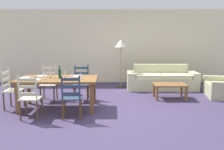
{
  "coord_description": "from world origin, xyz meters",
  "views": [
    {
      "loc": [
        0.09,
        -5.5,
        1.79
      ],
      "look_at": [
        0.06,
        0.5,
        0.75
      ],
      "focal_mm": 37.51,
      "sensor_mm": 36.0,
      "label": 1
    }
  ],
  "objects_px": {
    "wine_glass_near_left": "(45,75)",
    "couch": "(162,80)",
    "standing_lamp": "(122,46)",
    "wine_bottle": "(61,74)",
    "dining_chair_far_left": "(50,83)",
    "wine_glass_near_right": "(81,75)",
    "coffee_table": "(171,86)",
    "dining_table": "(59,82)",
    "dining_chair_head_west": "(12,89)",
    "dining_chair_far_right": "(82,83)",
    "dining_chair_near_right": "(73,97)",
    "dining_chair_near_left": "(31,97)",
    "coffee_cup_primary": "(72,77)"
  },
  "relations": [
    {
      "from": "dining_chair_near_left",
      "to": "dining_chair_far_right",
      "type": "distance_m",
      "value": 1.75
    },
    {
      "from": "dining_chair_head_west",
      "to": "coffee_table",
      "type": "xyz_separation_m",
      "value": [
        4.08,
        0.92,
        -0.12
      ]
    },
    {
      "from": "dining_chair_near_right",
      "to": "wine_glass_near_right",
      "type": "distance_m",
      "value": 0.7
    },
    {
      "from": "dining_table",
      "to": "dining_chair_far_right",
      "type": "relative_size",
      "value": 1.98
    },
    {
      "from": "wine_bottle",
      "to": "dining_chair_far_left",
      "type": "bearing_deg",
      "value": 122.51
    },
    {
      "from": "coffee_table",
      "to": "dining_chair_far_right",
      "type": "bearing_deg",
      "value": -176.74
    },
    {
      "from": "wine_bottle",
      "to": "wine_glass_near_left",
      "type": "distance_m",
      "value": 0.38
    },
    {
      "from": "wine_bottle",
      "to": "coffee_table",
      "type": "xyz_separation_m",
      "value": [
        2.88,
        0.92,
        -0.51
      ]
    },
    {
      "from": "dining_chair_head_west",
      "to": "couch",
      "type": "height_order",
      "value": "dining_chair_head_west"
    },
    {
      "from": "dining_chair_far_left",
      "to": "wine_bottle",
      "type": "xyz_separation_m",
      "value": [
        0.48,
        -0.75,
        0.39
      ]
    },
    {
      "from": "wine_glass_near_right",
      "to": "standing_lamp",
      "type": "distance_m",
      "value": 2.71
    },
    {
      "from": "dining_chair_near_left",
      "to": "wine_glass_near_left",
      "type": "relative_size",
      "value": 5.96
    },
    {
      "from": "coffee_cup_primary",
      "to": "wine_glass_near_right",
      "type": "bearing_deg",
      "value": -14.26
    },
    {
      "from": "dining_chair_head_west",
      "to": "standing_lamp",
      "type": "relative_size",
      "value": 0.59
    },
    {
      "from": "couch",
      "to": "standing_lamp",
      "type": "height_order",
      "value": "standing_lamp"
    },
    {
      "from": "coffee_table",
      "to": "standing_lamp",
      "type": "height_order",
      "value": "standing_lamp"
    },
    {
      "from": "dining_table",
      "to": "coffee_table",
      "type": "xyz_separation_m",
      "value": [
        2.95,
        0.89,
        -0.31
      ]
    },
    {
      "from": "dining_chair_near_left",
      "to": "dining_chair_far_left",
      "type": "relative_size",
      "value": 1.0
    },
    {
      "from": "dining_chair_near_left",
      "to": "standing_lamp",
      "type": "bearing_deg",
      "value": 56.23
    },
    {
      "from": "wine_bottle",
      "to": "standing_lamp",
      "type": "height_order",
      "value": "standing_lamp"
    },
    {
      "from": "dining_chair_near_left",
      "to": "wine_bottle",
      "type": "xyz_separation_m",
      "value": [
        0.49,
        0.73,
        0.39
      ]
    },
    {
      "from": "couch",
      "to": "wine_glass_near_right",
      "type": "bearing_deg",
      "value": -136.73
    },
    {
      "from": "wine_bottle",
      "to": "coffee_table",
      "type": "distance_m",
      "value": 3.07
    },
    {
      "from": "dining_chair_near_right",
      "to": "couch",
      "type": "xyz_separation_m",
      "value": [
        2.51,
        2.82,
        -0.19
      ]
    },
    {
      "from": "dining_chair_far_right",
      "to": "wine_glass_near_left",
      "type": "bearing_deg",
      "value": -131.04
    },
    {
      "from": "dining_chair_head_west",
      "to": "couch",
      "type": "relative_size",
      "value": 0.42
    },
    {
      "from": "wine_bottle",
      "to": "standing_lamp",
      "type": "xyz_separation_m",
      "value": [
        1.55,
        2.32,
        0.54
      ]
    },
    {
      "from": "dining_table",
      "to": "wine_bottle",
      "type": "xyz_separation_m",
      "value": [
        0.07,
        -0.03,
        0.2
      ]
    },
    {
      "from": "dining_chair_head_west",
      "to": "coffee_table",
      "type": "bearing_deg",
      "value": 12.68
    },
    {
      "from": "dining_chair_near_left",
      "to": "dining_chair_far_right",
      "type": "relative_size",
      "value": 1.0
    },
    {
      "from": "dining_chair_far_right",
      "to": "couch",
      "type": "xyz_separation_m",
      "value": [
        2.49,
        1.36,
        -0.19
      ]
    },
    {
      "from": "standing_lamp",
      "to": "couch",
      "type": "bearing_deg",
      "value": -7.78
    },
    {
      "from": "wine_glass_near_right",
      "to": "couch",
      "type": "bearing_deg",
      "value": 43.27
    },
    {
      "from": "dining_chair_head_west",
      "to": "wine_bottle",
      "type": "relative_size",
      "value": 3.04
    },
    {
      "from": "standing_lamp",
      "to": "coffee_table",
      "type": "bearing_deg",
      "value": -46.34
    },
    {
      "from": "coffee_table",
      "to": "wine_bottle",
      "type": "bearing_deg",
      "value": -162.34
    },
    {
      "from": "wine_glass_near_left",
      "to": "standing_lamp",
      "type": "height_order",
      "value": "standing_lamp"
    },
    {
      "from": "wine_glass_near_left",
      "to": "standing_lamp",
      "type": "bearing_deg",
      "value": 51.77
    },
    {
      "from": "wine_bottle",
      "to": "wine_glass_near_left",
      "type": "xyz_separation_m",
      "value": [
        -0.36,
        -0.1,
        -0.01
      ]
    },
    {
      "from": "dining_chair_near_right",
      "to": "wine_glass_near_right",
      "type": "xyz_separation_m",
      "value": [
        0.11,
        0.57,
        0.38
      ]
    },
    {
      "from": "dining_chair_far_right",
      "to": "coffee_cup_primary",
      "type": "bearing_deg",
      "value": -98.55
    },
    {
      "from": "wine_glass_near_left",
      "to": "coffee_table",
      "type": "height_order",
      "value": "wine_glass_near_left"
    },
    {
      "from": "dining_table",
      "to": "dining_chair_head_west",
      "type": "xyz_separation_m",
      "value": [
        -1.13,
        -0.03,
        -0.19
      ]
    },
    {
      "from": "couch",
      "to": "coffee_table",
      "type": "distance_m",
      "value": 1.22
    },
    {
      "from": "wine_bottle",
      "to": "wine_glass_near_right",
      "type": "relative_size",
      "value": 1.96
    },
    {
      "from": "wine_glass_near_right",
      "to": "wine_bottle",
      "type": "bearing_deg",
      "value": 166.66
    },
    {
      "from": "dining_table",
      "to": "coffee_table",
      "type": "bearing_deg",
      "value": 16.83
    },
    {
      "from": "dining_chair_head_west",
      "to": "couch",
      "type": "distance_m",
      "value": 4.62
    },
    {
      "from": "wine_glass_near_left",
      "to": "dining_chair_far_right",
      "type": "bearing_deg",
      "value": 48.96
    },
    {
      "from": "wine_glass_near_left",
      "to": "couch",
      "type": "height_order",
      "value": "wine_glass_near_left"
    }
  ]
}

